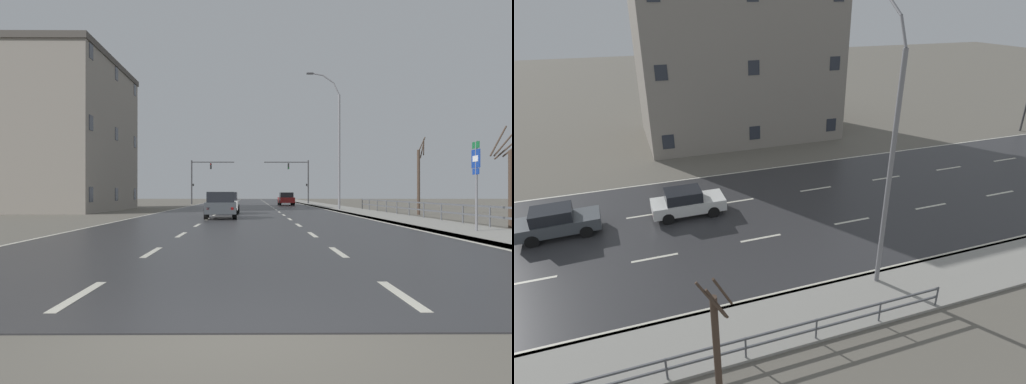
{
  "view_description": "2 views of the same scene",
  "coord_description": "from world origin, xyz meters",
  "views": [
    {
      "loc": [
        0.15,
        -5.44,
        1.5
      ],
      "look_at": [
        0.65,
        48.69,
        1.61
      ],
      "focal_mm": 36.03,
      "sensor_mm": 36.0,
      "label": 1
    },
    {
      "loc": [
        20.33,
        28.36,
        11.4
      ],
      "look_at": [
        0.0,
        35.75,
        1.45
      ],
      "focal_mm": 29.61,
      "sensor_mm": 36.0,
      "label": 2
    }
  ],
  "objects": [
    {
      "name": "ground_plane",
      "position": [
        0.0,
        48.0,
        -0.06
      ],
      "size": [
        160.0,
        160.0,
        0.12
      ],
      "color": "#666056"
    },
    {
      "name": "brick_building",
      "position": [
        -16.45,
        38.58,
        6.42
      ],
      "size": [
        10.26,
        16.67,
        12.82
      ],
      "color": "gray",
      "rests_on": "ground"
    },
    {
      "name": "car_far_right",
      "position": [
        -1.65,
        24.52,
        0.8
      ],
      "size": [
        2.0,
        4.18,
        1.57
      ],
      "rotation": [
        0.0,
        0.0,
        0.05
      ],
      "color": "#474C51",
      "rests_on": "ground"
    },
    {
      "name": "car_near_left",
      "position": [
        -1.65,
        31.3,
        0.8
      ],
      "size": [
        1.85,
        4.11,
        1.57
      ],
      "rotation": [
        0.0,
        0.0,
        -0.0
      ],
      "color": "silver",
      "rests_on": "ground"
    },
    {
      "name": "street_lamp_midground",
      "position": [
        7.42,
        37.97,
        5.71
      ],
      "size": [
        2.86,
        0.24,
        11.74
      ],
      "color": "slate",
      "rests_on": "ground"
    },
    {
      "name": "bare_tree_mid",
      "position": [
        11.76,
        29.95,
        2.47
      ],
      "size": [
        0.58,
        0.96,
        5.4
      ],
      "color": "#423328",
      "rests_on": "ground"
    }
  ]
}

